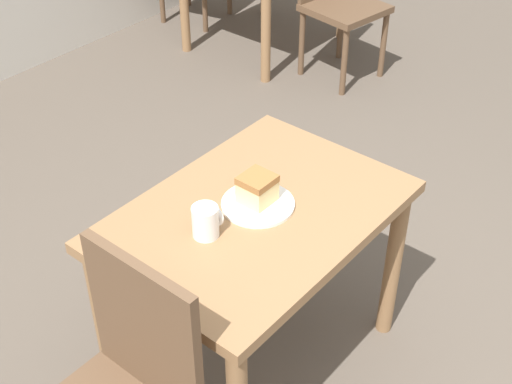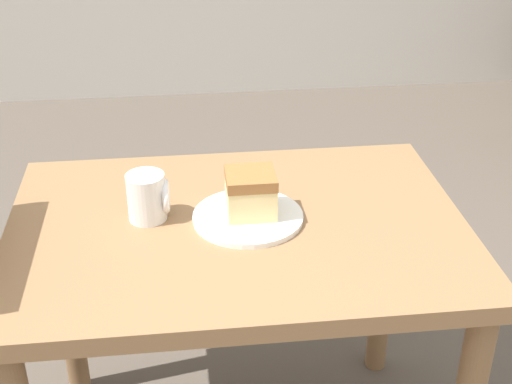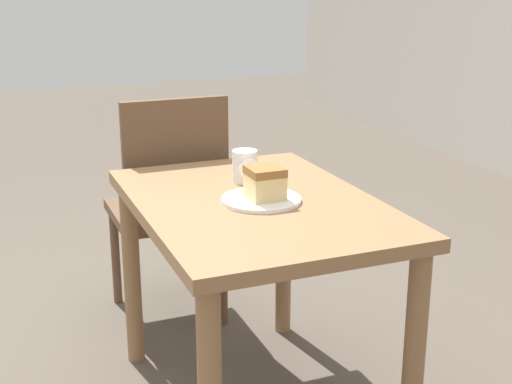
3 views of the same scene
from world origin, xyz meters
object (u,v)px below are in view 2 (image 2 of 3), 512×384
object	(u,v)px
dining_table_near	(238,267)
coffee_mug	(148,197)
plate	(248,217)
cake_slice	(251,193)

from	to	relation	value
dining_table_near	coffee_mug	world-z (taller)	coffee_mug
plate	cake_slice	size ratio (longest dim) A/B	2.27
coffee_mug	plate	bearing A→B (deg)	-8.24
plate	cake_slice	world-z (taller)	cake_slice
dining_table_near	plate	xyz separation A→B (m)	(0.02, 0.01, 0.12)
plate	coffee_mug	xyz separation A→B (m)	(-0.21, 0.03, 0.05)
plate	cake_slice	bearing A→B (deg)	50.99
dining_table_near	plate	size ratio (longest dim) A/B	4.11
plate	coffee_mug	world-z (taller)	coffee_mug
dining_table_near	cake_slice	distance (m)	0.18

